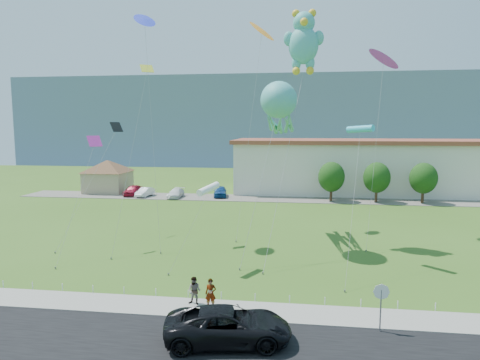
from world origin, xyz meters
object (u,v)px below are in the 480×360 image
(stop_sign, at_px, (381,296))
(parked_car_white, at_px, (176,193))
(octopus_kite, at_px, (279,108))
(suv, at_px, (228,326))
(pavilion, at_px, (108,173))
(pedestrian_right, at_px, (194,291))
(warehouse, at_px, (432,166))
(pedestrian_left, at_px, (211,294))
(parked_car_silver, at_px, (145,192))
(parked_car_red, at_px, (133,190))
(parked_car_blue, at_px, (220,191))
(teddy_bear_kite, at_px, (304,40))

(stop_sign, bearing_deg, parked_car_white, 119.30)
(octopus_kite, bearing_deg, suv, -94.90)
(suv, bearing_deg, pavilion, 21.46)
(pedestrian_right, bearing_deg, suv, -44.24)
(warehouse, bearing_deg, octopus_kite, -124.31)
(pedestrian_left, relative_size, parked_car_silver, 0.43)
(parked_car_red, height_order, octopus_kite, octopus_kite)
(pedestrian_right, xyz_separation_m, octopus_kite, (4.10, 13.73, 10.79))
(parked_car_silver, bearing_deg, parked_car_red, 167.87)
(warehouse, height_order, suv, warehouse)
(pedestrian_left, xyz_separation_m, parked_car_blue, (-6.41, 38.38, -0.12))
(stop_sign, relative_size, teddy_bear_kite, 0.12)
(octopus_kite, distance_m, teddy_bear_kite, 6.47)
(pavilion, xyz_separation_m, parked_car_silver, (7.29, -3.62, -2.32))
(parked_car_white, bearing_deg, pedestrian_left, -70.78)
(suv, height_order, pedestrian_right, suv)
(parked_car_blue, bearing_deg, teddy_bear_kite, -71.49)
(suv, height_order, parked_car_white, suv)
(suv, relative_size, octopus_kite, 0.43)
(parked_car_silver, bearing_deg, octopus_kite, -40.31)
(parked_car_white, distance_m, octopus_kite, 29.66)
(suv, xyz_separation_m, teddy_bear_kite, (3.47, 19.60, 16.66))
(suv, bearing_deg, pedestrian_left, 14.53)
(teddy_bear_kite, bearing_deg, pedestrian_left, -107.44)
(pavilion, bearing_deg, warehouse, 6.84)
(pavilion, distance_m, parked_car_white, 12.90)
(teddy_bear_kite, bearing_deg, pedestrian_right, -111.13)
(pavilion, relative_size, stop_sign, 3.68)
(parked_car_silver, height_order, teddy_bear_kite, teddy_bear_kite)
(parked_car_blue, relative_size, teddy_bear_kite, 0.22)
(octopus_kite, bearing_deg, stop_sign, -69.72)
(stop_sign, bearing_deg, suv, -164.00)
(suv, xyz_separation_m, parked_car_blue, (-7.97, 41.95, -0.07))
(parked_car_white, relative_size, octopus_kite, 0.31)
(stop_sign, distance_m, teddy_bear_kite, 23.81)
(parked_car_red, height_order, teddy_bear_kite, teddy_bear_kite)
(pedestrian_left, bearing_deg, parked_car_red, 113.95)
(stop_sign, bearing_deg, parked_car_silver, 124.19)
(parked_car_blue, distance_m, octopus_kite, 28.24)
(stop_sign, xyz_separation_m, parked_car_silver, (-26.21, 38.58, -1.17))
(stop_sign, distance_m, parked_car_red, 48.46)
(parked_car_red, distance_m, octopus_kite, 34.48)
(suv, distance_m, parked_car_red, 46.45)
(parked_car_silver, relative_size, parked_car_white, 0.91)
(parked_car_red, height_order, parked_car_white, parked_car_red)
(warehouse, distance_m, teddy_bear_kite, 39.17)
(pedestrian_right, bearing_deg, parked_car_white, 120.30)
(parked_car_silver, bearing_deg, teddy_bear_kite, -35.20)
(pavilion, xyz_separation_m, pedestrian_left, (24.66, -40.72, -2.08))
(parked_car_red, relative_size, parked_car_blue, 1.00)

